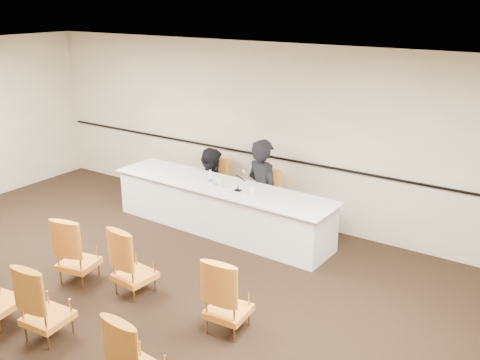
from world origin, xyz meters
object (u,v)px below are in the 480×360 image
(panel_table, at_px, (221,208))
(aud_chair_front_right, at_px, (228,294))
(aud_chair_back_right, at_px, (138,355))
(panelist_second, at_px, (212,193))
(panelist_second_chair, at_px, (211,186))
(aud_chair_back_mid, at_px, (46,300))
(coffee_cup, at_px, (252,192))
(panelist_main_chair, at_px, (263,199))
(microphone, at_px, (238,182))
(water_bottle, at_px, (210,177))
(drinking_glass, at_px, (220,184))
(aud_chair_front_mid, at_px, (134,260))
(aud_chair_front_left, at_px, (77,248))
(panelist_main, at_px, (263,196))

(panel_table, height_order, aud_chair_front_right, aud_chair_front_right)
(aud_chair_back_right, bearing_deg, panelist_second, 121.88)
(panel_table, relative_size, panelist_second_chair, 4.19)
(aud_chair_back_mid, bearing_deg, aud_chair_front_right, 32.73)
(panelist_second_chair, distance_m, coffee_cup, 1.58)
(panel_table, relative_size, panelist_main_chair, 4.19)
(panelist_main_chair, bearing_deg, microphone, -94.11)
(aud_chair_back_right, bearing_deg, water_bottle, 120.31)
(panel_table, xyz_separation_m, microphone, (0.39, -0.08, 0.55))
(panelist_second, bearing_deg, aud_chair_back_mid, 116.69)
(panel_table, xyz_separation_m, drinking_glass, (0.05, -0.08, 0.45))
(panelist_second_chair, height_order, coffee_cup, panelist_second_chair)
(aud_chair_front_mid, bearing_deg, aud_chair_front_left, -163.34)
(microphone, bearing_deg, panelist_second_chair, 149.92)
(panelist_second_chair, height_order, aud_chair_front_mid, same)
(panelist_second_chair, bearing_deg, panelist_second, 0.00)
(panelist_second_chair, xyz_separation_m, microphone, (1.03, -0.69, 0.48))
(drinking_glass, bearing_deg, panelist_main_chair, 57.17)
(panelist_second, distance_m, aud_chair_front_left, 3.03)
(aud_chair_front_right, bearing_deg, panelist_second, 124.49)
(panel_table, height_order, panelist_second_chair, panelist_second_chair)
(panelist_main_chair, height_order, aud_chair_front_left, same)
(drinking_glass, xyz_separation_m, aud_chair_back_mid, (0.04, -3.41, -0.37))
(coffee_cup, height_order, aud_chair_back_mid, aud_chair_back_mid)
(microphone, distance_m, aud_chair_front_mid, 2.22)
(aud_chair_front_left, relative_size, aud_chair_front_mid, 1.00)
(coffee_cup, relative_size, aud_chair_front_right, 0.15)
(panel_table, relative_size, aud_chair_front_right, 4.19)
(panelist_second, distance_m, water_bottle, 1.00)
(panel_table, distance_m, aud_chair_back_right, 3.97)
(panelist_main, distance_m, panelist_main_chair, 0.05)
(panelist_main, relative_size, water_bottle, 8.25)
(water_bottle, distance_m, drinking_glass, 0.22)
(coffee_cup, height_order, aud_chair_front_left, aud_chair_front_left)
(panelist_main_chair, distance_m, drinking_glass, 0.86)
(aud_chair_front_left, xyz_separation_m, aud_chair_back_right, (2.28, -1.20, 0.00))
(aud_chair_front_mid, bearing_deg, aud_chair_back_right, -39.34)
(drinking_glass, distance_m, aud_chair_back_right, 3.90)
(aud_chair_back_mid, bearing_deg, coffee_cup, 74.83)
(panelist_second_chair, xyz_separation_m, aud_chair_front_left, (-0.01, -3.02, 0.00))
(panelist_main, relative_size, aud_chair_front_left, 2.06)
(panelist_main_chair, relative_size, microphone, 3.04)
(panelist_second, bearing_deg, aud_chair_front_mid, 123.57)
(panel_table, distance_m, aud_chair_front_left, 2.51)
(coffee_cup, distance_m, aud_chair_back_mid, 3.43)
(aud_chair_front_left, bearing_deg, panelist_second_chair, 77.87)
(aud_chair_back_mid, bearing_deg, aud_chair_front_mid, 78.74)
(microphone, bearing_deg, water_bottle, -179.47)
(aud_chair_front_mid, xyz_separation_m, aud_chair_front_right, (1.48, 0.00, 0.00))
(panelist_main_chair, height_order, drinking_glass, panelist_main_chair)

